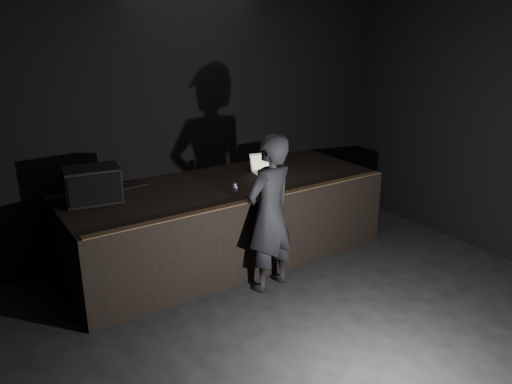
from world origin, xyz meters
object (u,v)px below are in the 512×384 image
object	(u,v)px
beer_can	(235,189)
stage_monitor	(93,185)
stage_riser	(225,221)
person	(270,214)
laptop	(265,168)

from	to	relation	value
beer_can	stage_monitor	bearing A→B (deg)	154.51
stage_monitor	stage_riser	bearing A→B (deg)	0.01
stage_monitor	person	xyz separation A→B (m)	(1.57, -1.20, -0.30)
stage_riser	laptop	xyz separation A→B (m)	(0.70, 0.13, 0.56)
stage_riser	person	distance (m)	1.03
laptop	beer_can	bearing A→B (deg)	-136.32
laptop	beer_can	xyz separation A→B (m)	(-0.81, -0.57, 0.01)
person	beer_can	bearing A→B (deg)	-88.35
stage_riser	laptop	bearing A→B (deg)	10.73
person	stage_monitor	bearing A→B (deg)	-50.44
stage_monitor	person	bearing A→B (deg)	-28.22
person	stage_riser	bearing A→B (deg)	-101.64
stage_riser	laptop	size ratio (longest dim) A/B	10.05
stage_riser	beer_can	bearing A→B (deg)	-104.60
stage_riser	laptop	distance (m)	0.91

